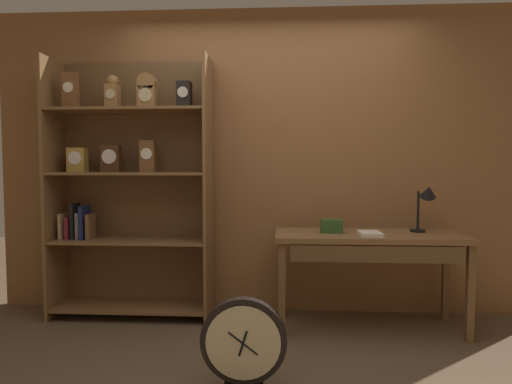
# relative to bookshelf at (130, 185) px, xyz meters

# --- Properties ---
(back_wood_panel) EXTENTS (4.80, 0.05, 2.60)m
(back_wood_panel) POSITION_rel_bookshelf_xyz_m (1.18, 0.21, 0.20)
(back_wood_panel) COLOR brown
(back_wood_panel) RESTS_ON ground
(bookshelf) EXTENTS (1.32, 0.40, 2.14)m
(bookshelf) POSITION_rel_bookshelf_xyz_m (0.00, 0.00, 0.00)
(bookshelf) COLOR brown
(bookshelf) RESTS_ON ground
(workbench) EXTENTS (1.44, 0.56, 0.74)m
(workbench) POSITION_rel_bookshelf_xyz_m (1.95, -0.22, -0.44)
(workbench) COLOR brown
(workbench) RESTS_ON ground
(desk_lamp) EXTENTS (0.19, 0.19, 0.39)m
(desk_lamp) POSITION_rel_bookshelf_xyz_m (2.39, -0.14, -0.10)
(desk_lamp) COLOR black
(desk_lamp) RESTS_ON workbench
(toolbox_small) EXTENTS (0.16, 0.11, 0.10)m
(toolbox_small) POSITION_rel_bookshelf_xyz_m (1.66, -0.18, -0.30)
(toolbox_small) COLOR #2D5123
(toolbox_small) RESTS_ON workbench
(open_repair_manual) EXTENTS (0.16, 0.22, 0.02)m
(open_repair_manual) POSITION_rel_bookshelf_xyz_m (1.93, -0.30, -0.34)
(open_repair_manual) COLOR silver
(open_repair_manual) RESTS_ON workbench
(round_clock_large) EXTENTS (0.49, 0.11, 0.53)m
(round_clock_large) POSITION_rel_bookshelf_xyz_m (1.06, -1.19, -0.83)
(round_clock_large) COLOR black
(round_clock_large) RESTS_ON ground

